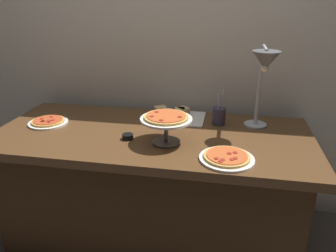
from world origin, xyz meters
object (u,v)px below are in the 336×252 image
(pizza_plate_front, at_px, (48,122))
(sauce_cup_near, at_px, (128,136))
(heat_lamp, at_px, (264,69))
(sandwich_platter, at_px, (175,115))
(pizza_plate_raised_stand, at_px, (166,121))
(utensil_holder, at_px, (219,115))
(pizza_plate_center, at_px, (227,158))

(pizza_plate_front, relative_size, sauce_cup_near, 3.87)
(heat_lamp, bearing_deg, sandwich_platter, 158.29)
(heat_lamp, bearing_deg, pizza_plate_front, -177.72)
(pizza_plate_raised_stand, xyz_separation_m, sandwich_platter, (-0.02, 0.40, -0.11))
(sauce_cup_near, height_order, utensil_holder, utensil_holder)
(heat_lamp, xyz_separation_m, pizza_plate_front, (-1.31, -0.05, -0.38))
(heat_lamp, relative_size, pizza_plate_raised_stand, 1.77)
(pizza_plate_front, relative_size, pizza_plate_center, 0.89)
(pizza_plate_raised_stand, relative_size, sauce_cup_near, 4.48)
(pizza_plate_front, distance_m, pizza_plate_center, 1.17)
(pizza_plate_center, xyz_separation_m, utensil_holder, (-0.06, 0.49, 0.05))
(pizza_plate_center, relative_size, sandwich_platter, 0.76)
(sauce_cup_near, bearing_deg, pizza_plate_front, 166.36)
(pizza_plate_front, xyz_separation_m, sauce_cup_near, (0.57, -0.14, 0.00))
(heat_lamp, xyz_separation_m, pizza_plate_raised_stand, (-0.51, -0.20, -0.26))
(pizza_plate_front, bearing_deg, pizza_plate_center, -14.47)
(pizza_plate_front, distance_m, utensil_holder, 1.09)
(pizza_plate_raised_stand, bearing_deg, sauce_cup_near, 178.79)
(heat_lamp, relative_size, utensil_holder, 2.23)
(sandwich_platter, xyz_separation_m, utensil_holder, (0.30, -0.07, 0.04))
(pizza_plate_front, xyz_separation_m, sandwich_platter, (0.78, 0.26, 0.01))
(heat_lamp, distance_m, pizza_plate_center, 0.54)
(heat_lamp, height_order, pizza_plate_raised_stand, heat_lamp)
(pizza_plate_front, bearing_deg, utensil_holder, 10.20)
(sauce_cup_near, distance_m, utensil_holder, 0.60)
(sauce_cup_near, bearing_deg, utensil_holder, 33.50)
(pizza_plate_center, xyz_separation_m, sauce_cup_near, (-0.56, 0.15, 0.00))
(heat_lamp, xyz_separation_m, sandwich_platter, (-0.53, 0.21, -0.37))
(pizza_plate_raised_stand, relative_size, sandwich_platter, 0.78)
(pizza_plate_front, height_order, sauce_cup_near, same)
(heat_lamp, height_order, pizza_plate_front, heat_lamp)
(pizza_plate_front, bearing_deg, sandwich_platter, 18.48)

